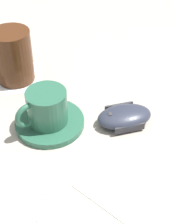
# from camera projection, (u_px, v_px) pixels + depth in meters

# --- Properties ---
(ground_plane) EXTENTS (3.00, 3.00, 0.00)m
(ground_plane) POSITION_uv_depth(u_px,v_px,m) (57.00, 112.00, 0.69)
(ground_plane) COLOR #B2A899
(saucer) EXTENTS (0.13, 0.13, 0.01)m
(saucer) POSITION_uv_depth(u_px,v_px,m) (50.00, 122.00, 0.66)
(saucer) COLOR #2D664C
(saucer) RESTS_ON ground
(coffee_cup) EXTENTS (0.09, 0.09, 0.07)m
(coffee_cup) POSITION_uv_depth(u_px,v_px,m) (46.00, 107.00, 0.63)
(coffee_cup) COLOR #2D664C
(coffee_cup) RESTS_ON saucer
(computer_mouse) EXTENTS (0.12, 0.09, 0.03)m
(computer_mouse) POSITION_uv_depth(u_px,v_px,m) (124.00, 117.00, 0.66)
(computer_mouse) COLOR #2D3342
(computer_mouse) RESTS_ON ground
(mouse_cable) EXTENTS (0.10, 0.24, 0.00)m
(mouse_cable) POSITION_uv_depth(u_px,v_px,m) (60.00, 173.00, 0.57)
(mouse_cable) COLOR white
(mouse_cable) RESTS_ON ground
(napkin_under_glass) EXTENTS (0.14, 0.14, 0.00)m
(napkin_under_glass) POSITION_uv_depth(u_px,v_px,m) (15.00, 78.00, 0.78)
(napkin_under_glass) COLOR white
(napkin_under_glass) RESTS_ON ground
(drinking_glass) EXTENTS (0.08, 0.08, 0.12)m
(drinking_glass) POSITION_uv_depth(u_px,v_px,m) (13.00, 56.00, 0.74)
(drinking_glass) COLOR #4C2814
(drinking_glass) RESTS_ON napkin_under_glass
(napkin_spare) EXTENTS (0.17, 0.17, 0.00)m
(napkin_spare) POSITION_uv_depth(u_px,v_px,m) (123.00, 181.00, 0.56)
(napkin_spare) COLOR silver
(napkin_spare) RESTS_ON ground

